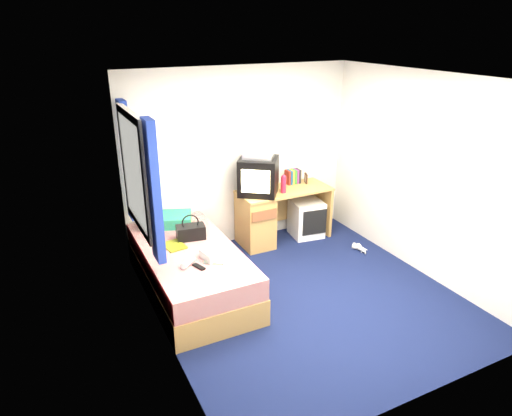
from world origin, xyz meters
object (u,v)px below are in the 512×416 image
aerosol_can (274,185)px  remote_control (199,267)px  desk (266,215)px  vcr (258,155)px  pillow (167,220)px  towel (216,254)px  water_bottle (188,262)px  white_heels (361,249)px  picture_frame (306,178)px  handbag (191,232)px  magazine (174,246)px  storage_cube (306,218)px  pink_water_bottle (283,185)px  bed (191,270)px  colour_swatch_fan (214,262)px  crt_tv (258,176)px

aerosol_can → remote_control: (-1.53, -1.21, -0.28)m
desk → vcr: 0.88m
pillow → towel: size_ratio=2.17×
pillow → vcr: 1.44m
water_bottle → white_heels: 2.58m
picture_frame → handbag: (-1.94, -0.59, -0.19)m
aerosol_can → magazine: size_ratio=0.59×
magazine → pillow: bearing=80.9°
desk → water_bottle: (-1.49, -1.10, 0.17)m
storage_cube → handbag: bearing=-159.1°
picture_frame → magazine: 2.30m
water_bottle → storage_cube: bearing=26.2°
pillow → water_bottle: pillow is taller
pink_water_bottle → towel: 1.68m
bed → water_bottle: 0.49m
remote_control → colour_swatch_fan: bearing=-11.9°
bed → desk: desk is taller
white_heels → crt_tv: bearing=143.8°
pink_water_bottle → colour_swatch_fan: size_ratio=1.02×
storage_cube → magazine: bearing=-157.9°
water_bottle → white_heels: size_ratio=0.70×
vcr → white_heels: (1.14, -0.84, -1.24)m
crt_tv → towel: crt_tv is taller
pillow → storage_cube: pillow is taller
water_bottle → bed: bearing=69.2°
magazine → remote_control: size_ratio=1.75×
remote_control → bed: bearing=64.0°
crt_tv → colour_swatch_fan: (-1.11, -1.17, -0.45)m
crt_tv → white_heels: bearing=-0.5°
remote_control → aerosol_can: bearing=18.8°
handbag → water_bottle: 0.64m
pillow → aerosol_can: size_ratio=3.61×
desk → colour_swatch_fan: 1.70m
magazine → colour_swatch_fan: size_ratio=1.27×
aerosol_can → towel: aerosol_can is taller
colour_swatch_fan → towel: bearing=58.5°
desk → pillow: bearing=179.6°
crt_tv → storage_cube: bearing=31.6°
white_heels → towel: bearing=-174.1°
aerosol_can → white_heels: (0.90, -0.85, -0.79)m
handbag → white_heels: 2.38m
vcr → handbag: bearing=-118.4°
pillow → towel: (0.22, -1.07, -0.02)m
picture_frame → crt_tv: bearing=-155.0°
vcr → picture_frame: (0.81, 0.09, -0.46)m
pink_water_bottle → water_bottle: bearing=-149.9°
aerosol_can → magazine: bearing=-159.0°
pink_water_bottle → aerosol_can: (-0.07, 0.13, -0.03)m
desk → pink_water_bottle: 0.51m
pillow → remote_control: bearing=-90.7°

